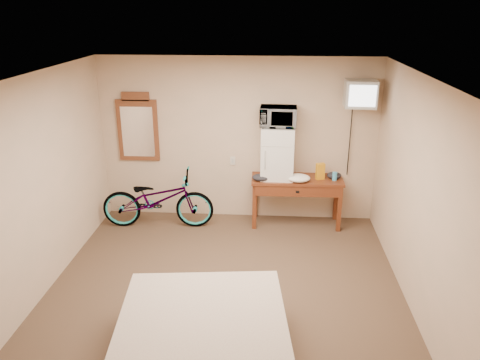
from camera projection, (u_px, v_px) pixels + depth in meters
The scene contains 12 objects.
room at pixel (222, 198), 4.97m from camera, with size 4.60×4.64×2.50m.
desk at pixel (297, 186), 7.00m from camera, with size 1.36×0.54×0.75m.
mini_fridge at pixel (277, 152), 6.89m from camera, with size 0.48×0.47×0.78m.
microwave at pixel (278, 117), 6.71m from camera, with size 0.52×0.36×0.29m, color silver.
snack_bag at pixel (320, 171), 6.91m from camera, with size 0.12×0.07×0.25m, color orange.
blue_cup at pixel (335, 176), 6.89m from camera, with size 0.07×0.07×0.12m, color #3FA6D8.
cloth_cream at pixel (298, 178), 6.84m from camera, with size 0.35×0.27×0.11m, color white.
cloth_dark_a at pixel (261, 177), 6.88m from camera, with size 0.26×0.20×0.10m, color black.
cloth_dark_b at pixel (334, 175), 6.96m from camera, with size 0.22×0.18×0.10m, color black.
crt_television at pixel (360, 94), 6.47m from camera, with size 0.44×0.57×0.38m.
wall_mirror at pixel (138, 128), 7.13m from camera, with size 0.63×0.04×1.06m.
bicycle at pixel (158, 199), 7.02m from camera, with size 0.59×1.67×0.88m, color black.
Camera 1 is at (0.51, -4.56, 3.18)m, focal length 35.00 mm.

